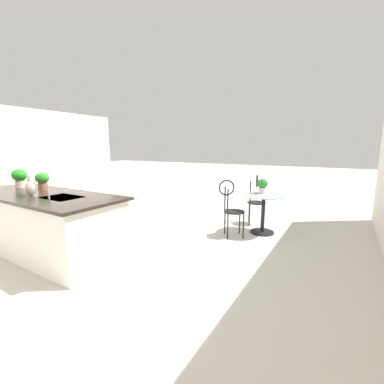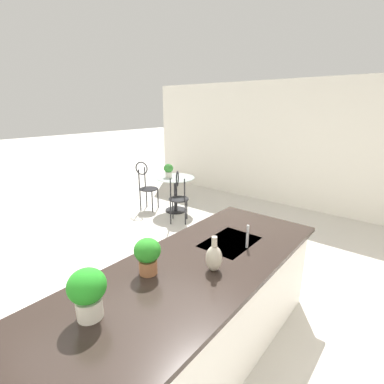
{
  "view_description": "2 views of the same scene",
  "coord_description": "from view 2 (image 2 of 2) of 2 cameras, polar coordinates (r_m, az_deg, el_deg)",
  "views": [
    {
      "loc": [
        -3.61,
        2.88,
        1.61
      ],
      "look_at": [
        -1.54,
        -0.52,
        0.9
      ],
      "focal_mm": 23.76,
      "sensor_mm": 36.0,
      "label": 1
    },
    {
      "loc": [
        1.88,
        2.12,
        2.16
      ],
      "look_at": [
        -0.49,
        0.19,
        1.23
      ],
      "focal_mm": 26.61,
      "sensor_mm": 36.0,
      "label": 2
    }
  ],
  "objects": [
    {
      "name": "vase_on_counter",
      "position": [
        2.27,
        4.42,
        -13.0
      ],
      "size": [
        0.13,
        0.13,
        0.29
      ],
      "color": "#BCB29E",
      "rests_on": "kitchen_island"
    },
    {
      "name": "ground_plane",
      "position": [
        3.56,
        -7.88,
        -20.66
      ],
      "size": [
        40.0,
        40.0,
        0.0
      ],
      "primitive_type": "plane",
      "color": "beige"
    },
    {
      "name": "bistro_table",
      "position": [
        5.99,
        -3.33,
        0.22
      ],
      "size": [
        0.8,
        0.8,
        0.74
      ],
      "color": "black",
      "rests_on": "ground"
    },
    {
      "name": "chair_by_island",
      "position": [
        5.33,
        -2.77,
        -0.47
      ],
      "size": [
        0.53,
        0.53,
        1.04
      ],
      "color": "black",
      "rests_on": "ground"
    },
    {
      "name": "kitchen_island",
      "position": [
        2.64,
        0.35,
        -23.05
      ],
      "size": [
        2.8,
        1.06,
        0.92
      ],
      "color": "white",
      "rests_on": "ground"
    },
    {
      "name": "wall_left_window",
      "position": [
        6.54,
        20.19,
        8.73
      ],
      "size": [
        0.12,
        7.8,
        2.7
      ],
      "primitive_type": "cube",
      "color": "silver",
      "rests_on": "ground"
    },
    {
      "name": "sink_faucet",
      "position": [
        2.64,
        11.06,
        -8.73
      ],
      "size": [
        0.02,
        0.02,
        0.22
      ],
      "primitive_type": "cylinder",
      "color": "#B2B5BA",
      "rests_on": "kitchen_island"
    },
    {
      "name": "potted_plant_counter_near",
      "position": [
        2.23,
        -8.9,
        -12.15
      ],
      "size": [
        0.2,
        0.2,
        0.29
      ],
      "color": "#9E603D",
      "rests_on": "kitchen_island"
    },
    {
      "name": "potted_plant_counter_far",
      "position": [
        1.89,
        -20.22,
        -18.09
      ],
      "size": [
        0.23,
        0.23,
        0.32
      ],
      "color": "beige",
      "rests_on": "kitchen_island"
    },
    {
      "name": "potted_plant_on_table",
      "position": [
        5.91,
        -4.73,
        4.49
      ],
      "size": [
        0.2,
        0.2,
        0.28
      ],
      "color": "beige",
      "rests_on": "bistro_table"
    },
    {
      "name": "chair_near_window",
      "position": [
        6.14,
        -9.17,
        1.67
      ],
      "size": [
        0.49,
        0.52,
        1.04
      ],
      "color": "black",
      "rests_on": "ground"
    }
  ]
}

